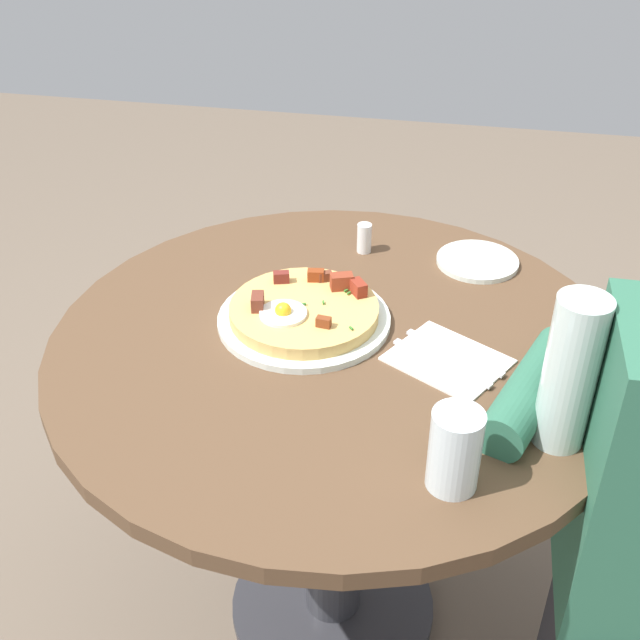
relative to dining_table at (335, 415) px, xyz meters
name	(u,v)px	position (x,y,z in m)	size (l,w,h in m)	color
ground_plane	(333,607)	(0.00, 0.00, -0.54)	(6.00, 6.00, 0.00)	#6B5B4C
dining_table	(335,415)	(0.00, 0.00, 0.00)	(0.95, 0.95, 0.71)	brown
pizza_plate	(304,319)	(-0.06, 0.04, 0.17)	(0.29, 0.29, 0.01)	silver
breakfast_pizza	(304,310)	(-0.06, 0.04, 0.19)	(0.25, 0.25, 0.05)	tan
bread_plate	(477,261)	(0.22, 0.29, 0.17)	(0.16, 0.16, 0.01)	silver
napkin	(448,360)	(0.18, -0.03, 0.17)	(0.17, 0.14, 0.00)	white
fork	(454,353)	(0.19, -0.01, 0.17)	(0.18, 0.01, 0.01)	silver
knife	(441,363)	(0.18, -0.04, 0.17)	(0.18, 0.01, 0.01)	silver
water_glass	(455,450)	(0.21, -0.29, 0.23)	(0.07, 0.07, 0.12)	silver
water_bottle	(570,373)	(0.34, -0.18, 0.28)	(0.07, 0.07, 0.23)	silver
salt_shaker	(366,238)	(0.00, 0.30, 0.20)	(0.03, 0.03, 0.06)	white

